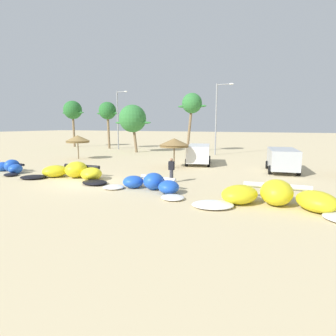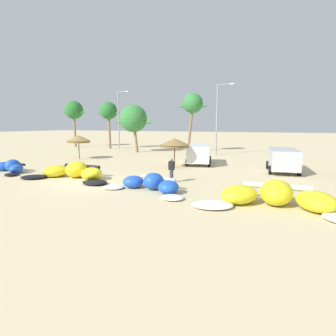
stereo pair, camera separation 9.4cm
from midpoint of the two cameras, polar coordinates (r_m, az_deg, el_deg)
name	(u,v)px [view 1 (the left image)]	position (r m, az deg, el deg)	size (l,w,h in m)	color
ground_plane	(89,183)	(18.76, -16.19, -2.98)	(260.00, 260.00, 0.00)	beige
kite_far_left	(9,168)	(25.36, -30.12, 0.08)	(4.81, 2.69, 1.00)	black
kite_left	(73,172)	(20.58, -19.18, -0.83)	(7.28, 3.50, 1.15)	black
kite_left_of_center	(150,184)	(15.92, -3.84, -3.33)	(5.67, 3.11, 0.99)	white
kite_center	(276,197)	(13.67, 21.28, -5.64)	(7.72, 3.66, 1.20)	white
beach_umbrella_near_van	(78,139)	(31.94, -18.24, 5.73)	(2.60, 2.60, 2.62)	brown
beach_umbrella_middle	(174,143)	(24.12, 1.17, 5.25)	(2.64, 2.64, 2.59)	brown
parked_van	(282,158)	(23.96, 22.43, 1.88)	(2.74, 4.87, 1.84)	#B2B7BC
parked_car_second	(199,153)	(26.57, 6.24, 3.13)	(3.11, 4.96, 1.84)	white
person_near_kites	(171,170)	(17.94, 0.57, -0.48)	(0.36, 0.24, 1.62)	#383842
palm_leftmost	(73,111)	(50.11, -19.13, 11.16)	(4.59, 3.06, 7.73)	#7F6647
palm_left	(108,111)	(44.89, -12.45, 11.34)	(4.06, 2.71, 7.26)	#7F6647
palm_left_of_gap	(133,119)	(38.36, -7.40, 10.05)	(5.57, 3.71, 6.44)	#7F6647
palm_center_left	(192,104)	(38.90, 4.88, 13.00)	(4.12, 2.75, 8.04)	#7F6647
lamppost_west	(119,117)	(42.95, -10.25, 10.34)	(1.90, 0.24, 8.72)	gray
lamppost_west_center	(218,115)	(34.91, 10.14, 10.70)	(2.10, 0.24, 8.67)	gray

